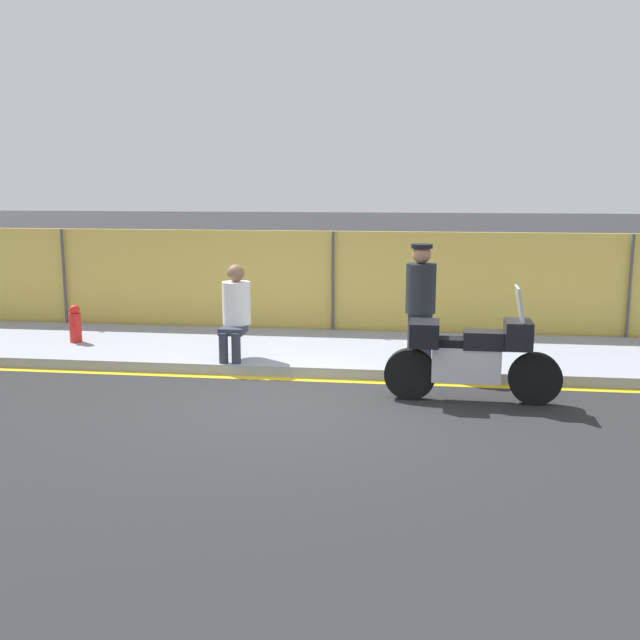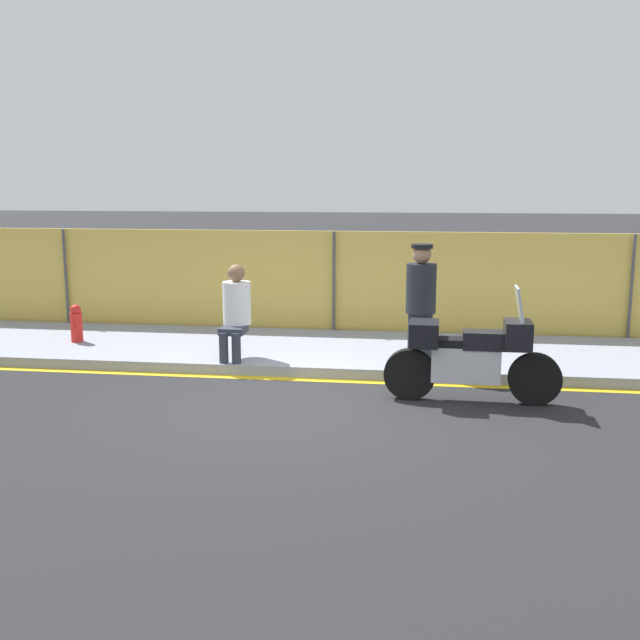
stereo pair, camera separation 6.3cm
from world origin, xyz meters
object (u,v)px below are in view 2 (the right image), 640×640
Objects in this scene: fire_hydrant at (76,323)px; motorcycle at (470,356)px; officer_standing at (421,303)px; person_seated_on_curb at (236,307)px.

motorcycle is at bearing -18.27° from fire_hydrant.
fire_hydrant is at bearing 174.18° from officer_standing.
fire_hydrant is (-2.83, 0.70, -0.45)m from person_seated_on_curb.
person_seated_on_curb reaches higher than motorcycle.
person_seated_on_curb is (-2.68, -0.14, -0.10)m from officer_standing.
fire_hydrant is at bearing 162.83° from motorcycle.
motorcycle is 1.29× the size of officer_standing.
person_seated_on_curb is 2.25× the size of fire_hydrant.
motorcycle is 1.65m from officer_standing.
motorcycle is 3.58m from person_seated_on_curb.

